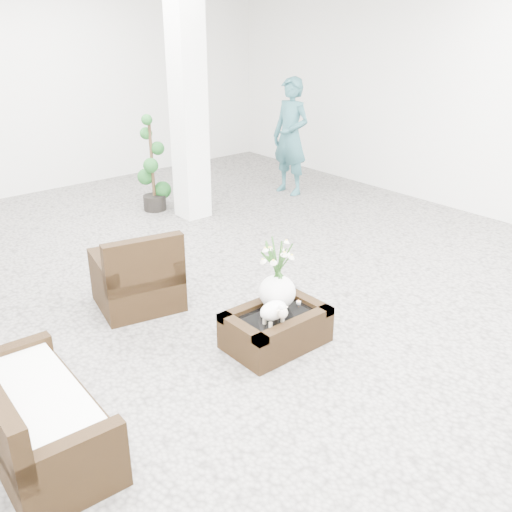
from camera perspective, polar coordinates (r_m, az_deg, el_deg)
ground at (r=5.97m, az=-0.62°, el=-5.18°), size 11.00×11.00×0.00m
column at (r=8.29m, az=-6.78°, el=15.54°), size 0.40×0.40×3.50m
coffee_table at (r=5.29m, az=1.98°, el=-7.29°), size 0.90×0.60×0.31m
sheep_figurine at (r=5.03m, az=1.76°, el=-5.61°), size 0.28×0.23×0.21m
planter_narcissus at (r=5.16m, az=2.15°, el=-1.16°), size 0.44×0.44×0.80m
tealight at (r=5.40m, az=4.24°, el=-4.58°), size 0.04×0.04×0.03m
armchair at (r=5.99m, az=-11.82°, el=-1.12°), size 0.93×0.91×0.85m
loveseat at (r=4.30m, az=-20.95°, el=-13.58°), size 0.72×1.43×0.75m
topiary at (r=8.83m, az=-10.28°, el=8.96°), size 0.38×0.38×1.43m
shopper at (r=9.54m, az=3.46°, el=11.73°), size 0.51×0.73×1.88m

